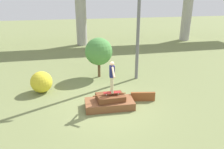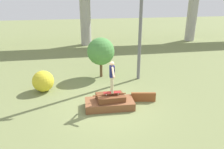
{
  "view_description": "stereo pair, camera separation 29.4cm",
  "coord_description": "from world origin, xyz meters",
  "px_view_note": "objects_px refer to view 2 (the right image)",
  "views": [
    {
      "loc": [
        -1.91,
        -9.17,
        5.17
      ],
      "look_at": [
        0.12,
        -0.02,
        1.7
      ],
      "focal_mm": 35.0,
      "sensor_mm": 36.0,
      "label": 1
    },
    {
      "loc": [
        -1.62,
        -9.23,
        5.17
      ],
      "look_at": [
        0.12,
        -0.02,
        1.7
      ],
      "focal_mm": 35.0,
      "sensor_mm": 36.0,
      "label": 2
    }
  ],
  "objects_px": {
    "skater": "(112,75)",
    "tree_behind_left": "(101,51)",
    "bush_yellow_flowering": "(43,81)",
    "utility_pole": "(141,7)",
    "skateboard": "(112,93)"
  },
  "relations": [
    {
      "from": "skater",
      "to": "tree_behind_left",
      "type": "xyz_separation_m",
      "value": [
        0.08,
        4.27,
        0.04
      ]
    },
    {
      "from": "tree_behind_left",
      "to": "bush_yellow_flowering",
      "type": "height_order",
      "value": "tree_behind_left"
    },
    {
      "from": "utility_pole",
      "to": "tree_behind_left",
      "type": "distance_m",
      "value": 3.68
    },
    {
      "from": "skater",
      "to": "tree_behind_left",
      "type": "relative_size",
      "value": 0.58
    },
    {
      "from": "tree_behind_left",
      "to": "skateboard",
      "type": "bearing_deg",
      "value": -91.07
    },
    {
      "from": "skateboard",
      "to": "tree_behind_left",
      "type": "distance_m",
      "value": 4.37
    },
    {
      "from": "utility_pole",
      "to": "tree_behind_left",
      "type": "height_order",
      "value": "utility_pole"
    },
    {
      "from": "utility_pole",
      "to": "skater",
      "type": "bearing_deg",
      "value": -124.61
    },
    {
      "from": "skateboard",
      "to": "utility_pole",
      "type": "xyz_separation_m",
      "value": [
        2.38,
        3.45,
        3.67
      ]
    },
    {
      "from": "utility_pole",
      "to": "bush_yellow_flowering",
      "type": "bearing_deg",
      "value": -171.6
    },
    {
      "from": "bush_yellow_flowering",
      "to": "utility_pole",
      "type": "bearing_deg",
      "value": 8.4
    },
    {
      "from": "skater",
      "to": "skateboard",
      "type": "bearing_deg",
      "value": 90.0
    },
    {
      "from": "skater",
      "to": "bush_yellow_flowering",
      "type": "height_order",
      "value": "skater"
    },
    {
      "from": "skater",
      "to": "utility_pole",
      "type": "height_order",
      "value": "utility_pole"
    },
    {
      "from": "skateboard",
      "to": "bush_yellow_flowering",
      "type": "height_order",
      "value": "bush_yellow_flowering"
    }
  ]
}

